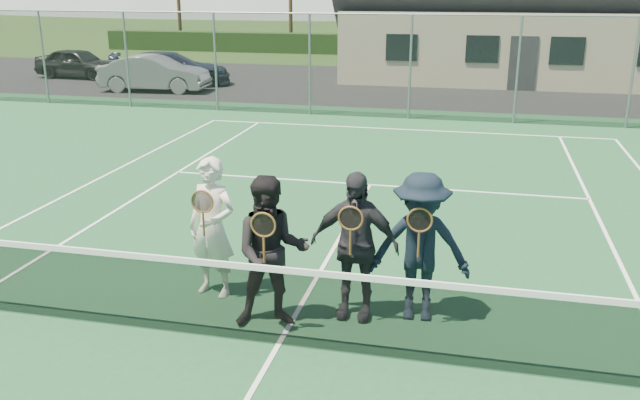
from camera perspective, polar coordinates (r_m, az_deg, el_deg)
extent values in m
plane|color=#264217|center=(26.73, 8.93, 9.33)|extent=(220.00, 220.00, 0.00)
cube|color=#1C4C2B|center=(7.70, -3.51, -12.14)|extent=(30.00, 30.00, 0.02)
cube|color=black|center=(27.31, 0.42, 9.73)|extent=(40.00, 12.00, 0.01)
cube|color=black|center=(38.57, 10.45, 12.63)|extent=(40.00, 1.20, 1.10)
imported|color=black|center=(30.80, -19.68, 10.80)|extent=(3.76, 1.75, 1.25)
imported|color=gray|center=(26.11, -13.77, 10.30)|extent=(4.09, 1.71, 1.31)
imported|color=#1B1D37|center=(27.43, -12.40, 10.73)|extent=(4.87, 3.45, 1.31)
cube|color=white|center=(18.76, 6.91, 5.93)|extent=(10.97, 0.06, 0.01)
cube|color=white|center=(13.48, 4.24, 1.29)|extent=(8.23, 0.06, 0.01)
cube|color=white|center=(7.69, -3.51, -12.04)|extent=(0.06, 12.80, 0.01)
cube|color=black|center=(7.48, -3.57, -9.02)|extent=(11.60, 0.02, 0.88)
cube|color=white|center=(7.28, -3.64, -5.86)|extent=(11.60, 0.03, 0.07)
cylinder|color=slate|center=(24.40, -22.25, 11.01)|extent=(0.07, 0.07, 3.00)
cylinder|color=slate|center=(22.82, -15.95, 11.25)|extent=(0.07, 0.07, 3.00)
cylinder|color=slate|center=(21.54, -8.80, 11.36)|extent=(0.07, 0.07, 3.00)
cylinder|color=slate|center=(20.62, -0.87, 11.28)|extent=(0.07, 0.07, 3.00)
cylinder|color=slate|center=(20.11, 7.61, 10.96)|extent=(0.07, 0.07, 3.00)
cylinder|color=slate|center=(20.04, 16.30, 10.39)|extent=(0.07, 0.07, 3.00)
cylinder|color=slate|center=(20.42, 24.83, 9.60)|extent=(0.07, 0.07, 3.00)
cube|color=black|center=(20.11, 7.61, 10.96)|extent=(30.00, 0.03, 3.00)
cylinder|color=slate|center=(19.99, 7.79, 15.23)|extent=(30.00, 0.04, 0.04)
cube|color=beige|center=(30.54, 17.36, 12.44)|extent=(15.00, 8.00, 2.80)
cube|color=#2D2D33|center=(26.55, 16.71, 10.93)|extent=(1.00, 0.06, 2.00)
cube|color=black|center=(26.63, 6.88, 12.64)|extent=(1.20, 0.06, 1.00)
cube|color=black|center=(26.46, 13.50, 12.25)|extent=(1.20, 0.06, 1.00)
cube|color=black|center=(26.63, 20.09, 11.71)|extent=(1.20, 0.06, 1.00)
cylinder|color=#362313|center=(43.32, -11.75, 14.92)|extent=(0.22, 0.22, 3.85)
cylinder|color=#372114|center=(40.92, -2.48, 15.11)|extent=(0.22, 0.22, 3.85)
cylinder|color=#3A2115|center=(39.42, 13.64, 14.55)|extent=(0.22, 0.22, 3.85)
imported|color=silver|center=(8.61, -9.05, -2.31)|extent=(0.74, 0.57, 1.80)
torus|color=brown|center=(8.24, -9.89, -0.13)|extent=(0.29, 0.02, 0.29)
cylinder|color=black|center=(8.24, -9.89, -0.13)|extent=(0.25, 0.00, 0.25)
cylinder|color=brown|center=(8.33, -9.79, -1.96)|extent=(0.03, 0.03, 0.32)
imported|color=black|center=(7.76, -4.11, -4.42)|extent=(1.04, 0.92, 1.80)
torus|color=brown|center=(7.36, -4.80, -2.09)|extent=(0.29, 0.02, 0.29)
cylinder|color=black|center=(7.36, -4.80, -2.09)|extent=(0.25, 0.00, 0.25)
cylinder|color=brown|center=(7.46, -4.74, -4.11)|extent=(0.03, 0.03, 0.32)
imported|color=#26262B|center=(7.95, 2.92, -3.84)|extent=(1.07, 0.47, 1.80)
torus|color=brown|center=(7.55, 2.60, -1.55)|extent=(0.29, 0.02, 0.29)
cylinder|color=black|center=(7.55, 2.60, -1.55)|extent=(0.25, 0.00, 0.25)
cylinder|color=brown|center=(7.64, 2.57, -3.53)|extent=(0.03, 0.03, 0.32)
imported|color=black|center=(7.96, 8.43, -3.97)|extent=(1.20, 0.74, 1.80)
torus|color=brown|center=(7.56, 8.39, -1.69)|extent=(0.29, 0.02, 0.29)
cylinder|color=black|center=(7.56, 8.39, -1.69)|extent=(0.25, 0.00, 0.25)
cylinder|color=brown|center=(7.66, 8.30, -3.66)|extent=(0.03, 0.03, 0.32)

